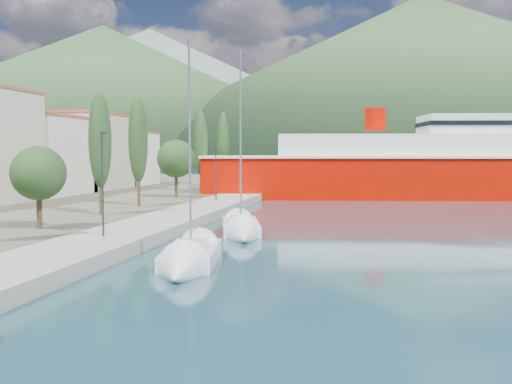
# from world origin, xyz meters

# --- Properties ---
(ground) EXTENTS (1400.00, 1400.00, 0.00)m
(ground) POSITION_xyz_m (0.00, 120.00, 0.00)
(ground) COLOR #1C404A
(quay) EXTENTS (5.00, 88.00, 0.80)m
(quay) POSITION_xyz_m (-9.00, 26.00, 0.40)
(quay) COLOR gray
(quay) RESTS_ON ground
(hills_far) EXTENTS (1480.00, 900.00, 180.00)m
(hills_far) POSITION_xyz_m (138.59, 618.73, 77.39)
(hills_far) COLOR slate
(hills_far) RESTS_ON ground
(town_buildings) EXTENTS (9.20, 69.20, 11.30)m
(town_buildings) POSITION_xyz_m (-32.00, 36.91, 5.57)
(town_buildings) COLOR beige
(town_buildings) RESTS_ON land_strip
(tree_row) EXTENTS (4.19, 64.72, 10.83)m
(tree_row) POSITION_xyz_m (-14.99, 32.85, 5.84)
(tree_row) COLOR #47301E
(tree_row) RESTS_ON land_strip
(lamp_posts) EXTENTS (0.15, 47.72, 6.06)m
(lamp_posts) POSITION_xyz_m (-9.00, 14.40, 4.08)
(lamp_posts) COLOR #2D2D33
(lamp_posts) RESTS_ON quay
(sailboat_near) EXTENTS (3.97, 8.88, 12.31)m
(sailboat_near) POSITION_xyz_m (-2.48, 9.26, 0.33)
(sailboat_near) COLOR silver
(sailboat_near) RESTS_ON ground
(sailboat_mid) EXTENTS (4.96, 9.85, 13.71)m
(sailboat_mid) POSITION_xyz_m (-2.34, 20.74, 0.33)
(sailboat_mid) COLOR silver
(sailboat_mid) RESTS_ON ground
(ferry) EXTENTS (61.23, 22.36, 11.91)m
(ferry) POSITION_xyz_m (14.98, 59.24, 3.62)
(ferry) COLOR #B40C00
(ferry) RESTS_ON ground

